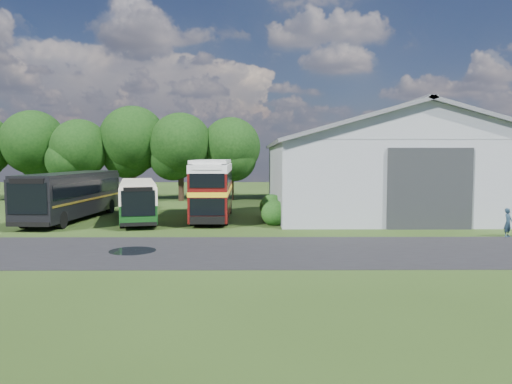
{
  "coord_description": "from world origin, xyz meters",
  "views": [
    {
      "loc": [
        4.16,
        -26.32,
        4.48
      ],
      "look_at": [
        4.42,
        8.0,
        2.02
      ],
      "focal_mm": 35.0,
      "sensor_mm": 36.0,
      "label": 1
    }
  ],
  "objects_px": {
    "bus_maroon_double": "(213,190)",
    "visitor_a": "(508,223)",
    "storage_shed": "(380,160)",
    "bus_green_single": "(138,200)",
    "bus_dark_single": "(72,195)"
  },
  "relations": [
    {
      "from": "bus_green_single",
      "to": "bus_dark_single",
      "type": "height_order",
      "value": "bus_dark_single"
    },
    {
      "from": "storage_shed",
      "to": "visitor_a",
      "type": "distance_m",
      "value": 15.75
    },
    {
      "from": "bus_dark_single",
      "to": "visitor_a",
      "type": "xyz_separation_m",
      "value": [
        26.91,
        -7.8,
        -0.98
      ]
    },
    {
      "from": "bus_dark_single",
      "to": "visitor_a",
      "type": "relative_size",
      "value": 7.67
    },
    {
      "from": "bus_maroon_double",
      "to": "bus_dark_single",
      "type": "height_order",
      "value": "bus_maroon_double"
    },
    {
      "from": "storage_shed",
      "to": "bus_dark_single",
      "type": "height_order",
      "value": "storage_shed"
    },
    {
      "from": "bus_green_single",
      "to": "bus_maroon_double",
      "type": "height_order",
      "value": "bus_maroon_double"
    },
    {
      "from": "bus_maroon_double",
      "to": "visitor_a",
      "type": "distance_m",
      "value": 18.89
    },
    {
      "from": "visitor_a",
      "to": "bus_maroon_double",
      "type": "bearing_deg",
      "value": 113.45
    },
    {
      "from": "storage_shed",
      "to": "visitor_a",
      "type": "height_order",
      "value": "storage_shed"
    },
    {
      "from": "bus_maroon_double",
      "to": "visitor_a",
      "type": "height_order",
      "value": "bus_maroon_double"
    },
    {
      "from": "bus_green_single",
      "to": "bus_maroon_double",
      "type": "bearing_deg",
      "value": -4.11
    },
    {
      "from": "storage_shed",
      "to": "visitor_a",
      "type": "relative_size",
      "value": 15.54
    },
    {
      "from": "storage_shed",
      "to": "bus_maroon_double",
      "type": "relative_size",
      "value": 2.51
    },
    {
      "from": "bus_dark_single",
      "to": "visitor_a",
      "type": "bearing_deg",
      "value": -12.17
    }
  ]
}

